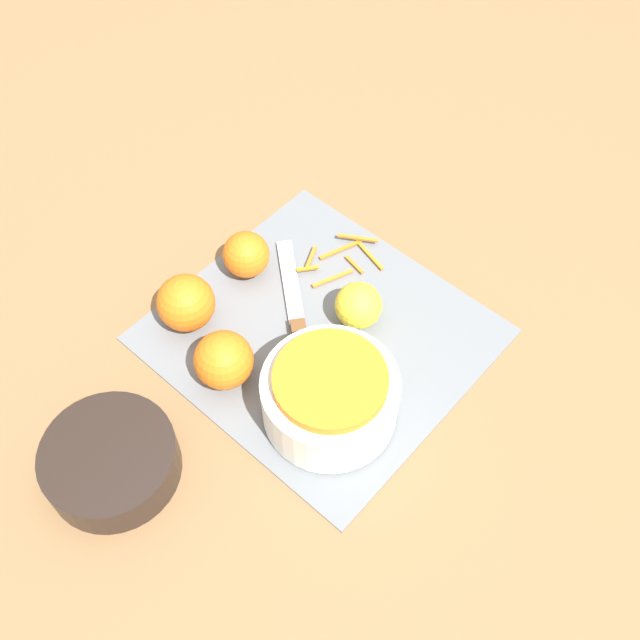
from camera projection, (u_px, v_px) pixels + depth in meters
ground_plane at (320, 335)px, 1.02m from camera, size 4.00×4.00×0.00m
cutting_board at (320, 334)px, 1.01m from camera, size 0.40×0.38×0.01m
bowl_speckled at (330, 395)px, 0.91m from camera, size 0.17×0.17×0.09m
bowl_dark at (111, 461)px, 0.88m from camera, size 0.16×0.16×0.05m
knife at (300, 339)px, 1.00m from camera, size 0.22×0.18×0.02m
orange_left at (186, 303)px, 0.99m from camera, size 0.08×0.08×0.08m
orange_right at (246, 255)px, 1.05m from camera, size 0.07×0.07×0.07m
orange_back at (224, 360)px, 0.94m from camera, size 0.08×0.08×0.08m
lemon at (358, 305)px, 1.00m from camera, size 0.06×0.06×0.06m
peel_pile at (342, 258)px, 1.08m from camera, size 0.10×0.13×0.01m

